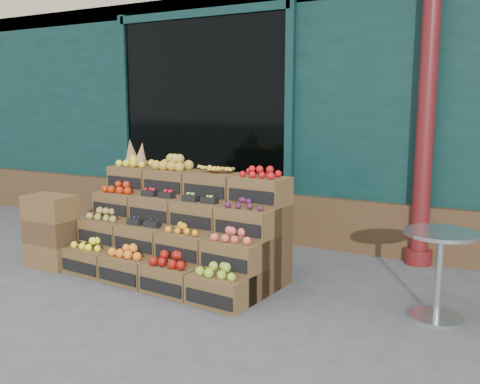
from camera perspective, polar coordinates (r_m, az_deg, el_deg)
The scene contains 6 objects.
ground at distance 4.57m, azimuth -2.16°, elevation -12.05°, with size 60.00×60.00×0.00m, color #4A4A4C.
shop_facade at distance 9.04m, azimuth 15.43°, elevation 13.70°, with size 12.00×6.24×4.80m.
crate_display at distance 5.28m, azimuth -6.51°, elevation -4.57°, with size 2.14×1.15×1.30m.
spare_crates at distance 5.87m, azimuth -19.46°, elevation -3.93°, with size 0.50×0.35×0.75m.
bistro_table at distance 4.44m, azimuth 20.50°, elevation -7.30°, with size 0.56×0.56×0.71m.
shopkeeper at distance 7.73m, azimuth -1.40°, elevation 4.65°, with size 0.75×0.49×2.06m, color #1D672C.
Camera 1 is at (2.23, -3.62, 1.68)m, focal length 40.00 mm.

